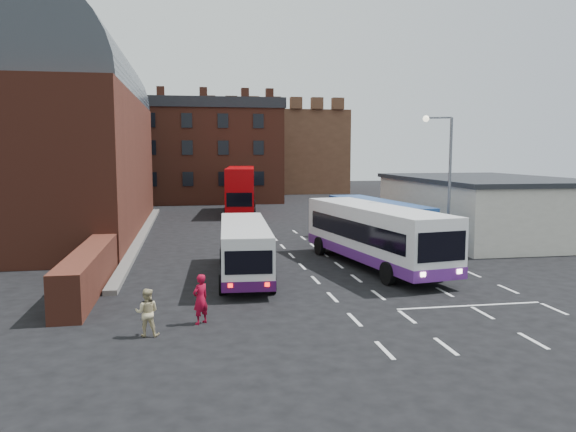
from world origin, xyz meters
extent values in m
plane|color=black|center=(0.00, 0.00, 0.00)|extent=(180.00, 180.00, 0.00)
cube|color=#602B1E|center=(-15.50, 21.00, 5.00)|extent=(12.00, 28.00, 10.00)
cylinder|color=#1E2328|center=(-15.50, 21.00, 10.00)|extent=(12.00, 26.00, 12.00)
cube|color=#602B1E|center=(-10.20, 2.00, 0.90)|extent=(1.20, 10.00, 1.80)
cube|color=beige|center=(15.00, 14.00, 2.00)|extent=(10.00, 16.00, 4.00)
cube|color=#282B30|center=(15.00, 14.00, 4.10)|extent=(10.40, 16.40, 0.30)
cube|color=brown|center=(-6.00, 46.00, 5.50)|extent=(22.00, 10.00, 11.00)
cube|color=brown|center=(6.00, 66.00, 6.00)|extent=(22.00, 22.00, 12.00)
cube|color=silver|center=(-3.25, 3.72, 1.52)|extent=(2.74, 9.68, 2.17)
cube|color=black|center=(-3.25, 3.72, 1.65)|extent=(2.73, 8.48, 0.78)
cylinder|color=black|center=(-4.15, 6.82, 0.43)|extent=(0.29, 0.88, 0.87)
cylinder|color=black|center=(-4.53, 0.40, 0.43)|extent=(0.29, 0.88, 0.87)
cylinder|color=black|center=(-1.98, 6.69, 0.43)|extent=(0.29, 0.88, 0.87)
cylinder|color=black|center=(-2.36, 0.27, 0.43)|extent=(0.29, 0.88, 0.87)
cube|color=silver|center=(3.71, 4.81, 1.88)|extent=(4.65, 12.10, 2.69)
cube|color=black|center=(3.71, 4.81, 2.04)|extent=(4.50, 10.93, 0.97)
cylinder|color=black|center=(5.67, 1.34, 0.54)|extent=(0.48, 1.11, 1.07)
cylinder|color=black|center=(4.32, 9.17, 0.54)|extent=(0.48, 1.11, 1.07)
cylinder|color=black|center=(3.02, 0.88, 0.54)|extent=(0.48, 1.11, 1.07)
cylinder|color=black|center=(1.67, 8.72, 0.54)|extent=(0.48, 1.11, 1.07)
cube|color=#22488B|center=(6.00, 11.17, 1.70)|extent=(3.76, 10.90, 2.43)
cube|color=black|center=(6.00, 11.17, 1.84)|extent=(3.67, 9.72, 0.87)
cylinder|color=black|center=(7.63, 7.96, 0.49)|extent=(0.39, 1.00, 0.97)
cylinder|color=black|center=(6.72, 15.08, 0.49)|extent=(0.39, 1.00, 0.97)
cylinder|color=black|center=(5.23, 7.65, 0.49)|extent=(0.39, 1.00, 0.97)
cylinder|color=black|center=(4.32, 14.78, 0.49)|extent=(0.39, 1.00, 0.97)
cube|color=#B10004|center=(-0.90, 31.71, 2.52)|extent=(3.83, 11.52, 4.01)
cube|color=black|center=(-0.90, 31.71, 1.95)|extent=(3.75, 10.34, 0.92)
cylinder|color=black|center=(-0.03, 27.99, 0.51)|extent=(0.40, 1.05, 1.03)
cylinder|color=black|center=(0.83, 35.55, 0.51)|extent=(0.40, 1.05, 1.03)
cylinder|color=black|center=(-2.58, 28.28, 0.51)|extent=(0.40, 1.05, 1.03)
cylinder|color=black|center=(-1.72, 35.83, 0.51)|extent=(0.40, 1.05, 1.03)
cylinder|color=slate|center=(8.60, 6.43, 3.97)|extent=(0.16, 0.16, 7.94)
cylinder|color=slate|center=(7.96, 6.71, 7.94)|extent=(1.31, 0.65, 0.10)
sphere|color=#FFF2CC|center=(7.33, 6.99, 7.89)|extent=(0.36, 0.36, 0.36)
imported|color=maroon|center=(-5.49, -3.51, 0.89)|extent=(0.77, 0.75, 1.78)
imported|color=tan|center=(-7.26, -4.53, 0.80)|extent=(0.84, 0.69, 1.59)
camera|label=1|loc=(-5.77, -23.02, 6.05)|focal=35.00mm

